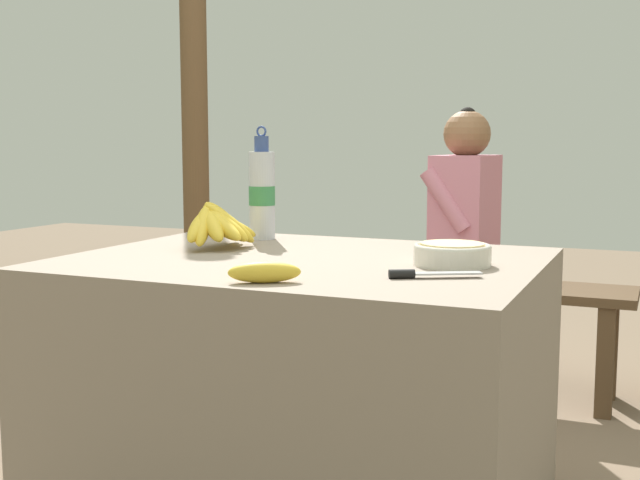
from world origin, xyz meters
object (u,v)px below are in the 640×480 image
banana_bunch_green (285,255)px  support_post_near (194,95)px  water_bottle (262,193)px  banana_bunch_ripe (217,224)px  serving_bowl (452,253)px  seated_vendor (453,230)px  loose_banana_front (264,272)px  knife (421,274)px  wooden_bench (392,292)px

banana_bunch_green → support_post_near: support_post_near is taller
water_bottle → banana_bunch_ripe: bearing=-94.5°
water_bottle → support_post_near: (-0.95, 1.15, 0.37)m
serving_bowl → seated_vendor: seated_vendor is taller
loose_banana_front → banana_bunch_green: loose_banana_front is taller
banana_bunch_ripe → loose_banana_front: bearing=-49.8°
knife → banana_bunch_green: (-1.04, 1.48, -0.21)m
knife → support_post_near: 2.34m
serving_bowl → knife: 0.21m
serving_bowl → water_bottle: 0.72m
water_bottle → loose_banana_front: water_bottle is taller
seated_vendor → support_post_near: support_post_near is taller
seated_vendor → banana_bunch_green: (-0.75, 0.03, -0.15)m
banana_bunch_green → loose_banana_front: bearing=-65.5°
loose_banana_front → banana_bunch_green: bearing=114.5°
loose_banana_front → knife: size_ratio=0.82×
knife → water_bottle: bearing=113.9°
knife → wooden_bench: (-0.55, 1.48, -0.34)m
loose_banana_front → banana_bunch_green: size_ratio=0.58×
banana_bunch_green → seated_vendor: bearing=-2.4°
water_bottle → wooden_bench: (0.08, 0.99, -0.46)m
banana_bunch_ripe → support_post_near: (-0.94, 1.38, 0.44)m
knife → seated_vendor: (-0.29, 1.45, -0.06)m
water_bottle → seated_vendor: size_ratio=0.30×
seated_vendor → banana_bunch_ripe: bearing=75.8°
support_post_near → banana_bunch_green: bearing=-16.2°
wooden_bench → banana_bunch_green: banana_bunch_green is taller
loose_banana_front → wooden_bench: size_ratio=0.08×
serving_bowl → loose_banana_front: 0.49m
water_bottle → seated_vendor: seated_vendor is taller
wooden_bench → seated_vendor: seated_vendor is taller
serving_bowl → banana_bunch_green: (-1.06, 1.28, -0.23)m
knife → loose_banana_front: bearing=-175.7°
wooden_bench → banana_bunch_green: (-0.49, 0.00, 0.13)m
knife → support_post_near: support_post_near is taller
loose_banana_front → support_post_near: bearing=125.6°
banana_bunch_green → water_bottle: bearing=-67.8°
banana_bunch_ripe → knife: (0.65, -0.26, -0.06)m
water_bottle → wooden_bench: bearing=85.1°
wooden_bench → support_post_near: size_ratio=0.78×
water_bottle → wooden_bench: 1.10m
loose_banana_front → support_post_near: 2.30m
banana_bunch_ripe → seated_vendor: seated_vendor is taller
loose_banana_front → support_post_near: size_ratio=0.06×
banana_bunch_ripe → serving_bowl: (0.67, -0.05, -0.04)m
seated_vendor → banana_bunch_green: seated_vendor is taller
wooden_bench → banana_bunch_green: bearing=179.9°
wooden_bench → loose_banana_front: bearing=-80.8°
loose_banana_front → knife: 0.34m
wooden_bench → seated_vendor: 0.38m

